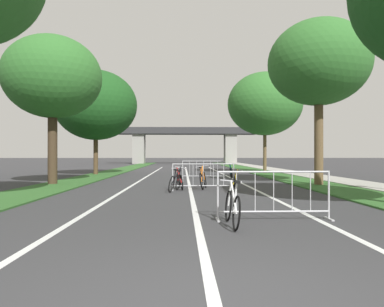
{
  "coord_description": "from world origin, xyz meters",
  "views": [
    {
      "loc": [
        -0.29,
        -3.16,
        1.4
      ],
      "look_at": [
        0.34,
        21.51,
        1.48
      ],
      "focal_mm": 33.36,
      "sensor_mm": 36.0,
      "label": 1
    }
  ],
  "objects_px": {
    "tree_left_pine_far": "(53,78)",
    "tree_right_pine_near": "(319,63)",
    "tree_left_oak_near": "(96,105)",
    "bicycle_teal_2": "(231,172)",
    "bicycle_white_0": "(232,207)",
    "bicycle_black_5": "(175,182)",
    "bicycle_yellow_1": "(234,182)",
    "bicycle_orange_4": "(203,180)",
    "tree_right_oak_mid": "(265,104)",
    "crowd_barrier_second": "(203,177)",
    "bicycle_red_3": "(180,181)",
    "crowd_barrier_nearest": "(274,196)",
    "crowd_barrier_third": "(204,170)"
  },
  "relations": [
    {
      "from": "tree_left_oak_near",
      "to": "bicycle_yellow_1",
      "type": "height_order",
      "value": "tree_left_oak_near"
    },
    {
      "from": "tree_left_oak_near",
      "to": "bicycle_yellow_1",
      "type": "xyz_separation_m",
      "value": [
        7.94,
        -11.41,
        -4.45
      ]
    },
    {
      "from": "bicycle_yellow_1",
      "to": "bicycle_black_5",
      "type": "bearing_deg",
      "value": -172.18
    },
    {
      "from": "crowd_barrier_nearest",
      "to": "bicycle_orange_4",
      "type": "distance_m",
      "value": 7.03
    },
    {
      "from": "crowd_barrier_third",
      "to": "bicycle_black_5",
      "type": "xyz_separation_m",
      "value": [
        -1.47,
        -6.79,
        -0.16
      ]
    },
    {
      "from": "tree_right_pine_near",
      "to": "bicycle_black_5",
      "type": "distance_m",
      "value": 8.62
    },
    {
      "from": "bicycle_yellow_1",
      "to": "bicycle_red_3",
      "type": "height_order",
      "value": "same"
    },
    {
      "from": "tree_left_oak_near",
      "to": "tree_right_oak_mid",
      "type": "height_order",
      "value": "tree_right_oak_mid"
    },
    {
      "from": "tree_right_pine_near",
      "to": "crowd_barrier_nearest",
      "type": "xyz_separation_m",
      "value": [
        -4.21,
        -8.4,
        -5.02
      ]
    },
    {
      "from": "tree_right_pine_near",
      "to": "bicycle_teal_2",
      "type": "xyz_separation_m",
      "value": [
        -3.32,
        4.9,
        -5.18
      ]
    },
    {
      "from": "tree_right_pine_near",
      "to": "crowd_barrier_second",
      "type": "height_order",
      "value": "tree_right_pine_near"
    },
    {
      "from": "tree_right_pine_near",
      "to": "crowd_barrier_second",
      "type": "relative_size",
      "value": 3.05
    },
    {
      "from": "tree_left_oak_near",
      "to": "bicycle_black_5",
      "type": "relative_size",
      "value": 4.53
    },
    {
      "from": "tree_right_oak_mid",
      "to": "bicycle_black_5",
      "type": "xyz_separation_m",
      "value": [
        -6.34,
        -12.66,
        -4.79
      ]
    },
    {
      "from": "crowd_barrier_nearest",
      "to": "crowd_barrier_third",
      "type": "height_order",
      "value": "same"
    },
    {
      "from": "tree_right_oak_mid",
      "to": "bicycle_white_0",
      "type": "xyz_separation_m",
      "value": [
        -5.08,
        -19.19,
        -4.78
      ]
    },
    {
      "from": "tree_right_oak_mid",
      "to": "bicycle_black_5",
      "type": "bearing_deg",
      "value": -116.62
    },
    {
      "from": "crowd_barrier_third",
      "to": "bicycle_orange_4",
      "type": "xyz_separation_m",
      "value": [
        -0.36,
        -5.78,
        -0.14
      ]
    },
    {
      "from": "tree_left_oak_near",
      "to": "crowd_barrier_third",
      "type": "xyz_separation_m",
      "value": [
        7.19,
        -4.44,
        -4.28
      ]
    },
    {
      "from": "bicycle_red_3",
      "to": "bicycle_orange_4",
      "type": "bearing_deg",
      "value": -4.2
    },
    {
      "from": "crowd_barrier_second",
      "to": "bicycle_white_0",
      "type": "xyz_separation_m",
      "value": [
        0.17,
        -6.96,
        -0.15
      ]
    },
    {
      "from": "crowd_barrier_second",
      "to": "bicycle_teal_2",
      "type": "height_order",
      "value": "crowd_barrier_second"
    },
    {
      "from": "tree_left_oak_near",
      "to": "bicycle_teal_2",
      "type": "distance_m",
      "value": 10.62
    },
    {
      "from": "tree_left_oak_near",
      "to": "bicycle_black_5",
      "type": "distance_m",
      "value": 13.36
    },
    {
      "from": "crowd_barrier_nearest",
      "to": "bicycle_yellow_1",
      "type": "distance_m",
      "value": 5.75
    },
    {
      "from": "crowd_barrier_third",
      "to": "tree_right_oak_mid",
      "type": "bearing_deg",
      "value": 50.3
    },
    {
      "from": "tree_right_pine_near",
      "to": "bicycle_white_0",
      "type": "bearing_deg",
      "value": -119.93
    },
    {
      "from": "tree_left_oak_near",
      "to": "bicycle_teal_2",
      "type": "xyz_separation_m",
      "value": [
        8.84,
        -3.85,
        -4.45
      ]
    },
    {
      "from": "bicycle_yellow_1",
      "to": "tree_left_pine_far",
      "type": "bearing_deg",
      "value": 169.77
    },
    {
      "from": "tree_right_oak_mid",
      "to": "bicycle_orange_4",
      "type": "bearing_deg",
      "value": -114.2
    },
    {
      "from": "crowd_barrier_third",
      "to": "crowd_barrier_second",
      "type": "bearing_deg",
      "value": -93.45
    },
    {
      "from": "tree_left_oak_near",
      "to": "bicycle_white_0",
      "type": "distance_m",
      "value": 19.59
    },
    {
      "from": "bicycle_yellow_1",
      "to": "bicycle_orange_4",
      "type": "xyz_separation_m",
      "value": [
        -1.11,
        1.2,
        0.02
      ]
    },
    {
      "from": "bicycle_red_3",
      "to": "crowd_barrier_third",
      "type": "bearing_deg",
      "value": 69.67
    },
    {
      "from": "crowd_barrier_third",
      "to": "bicycle_white_0",
      "type": "bearing_deg",
      "value": -90.9
    },
    {
      "from": "crowd_barrier_nearest",
      "to": "bicycle_orange_4",
      "type": "bearing_deg",
      "value": 99.16
    },
    {
      "from": "crowd_barrier_second",
      "to": "crowd_barrier_third",
      "type": "xyz_separation_m",
      "value": [
        0.38,
        6.36,
        0.0
      ]
    },
    {
      "from": "bicycle_white_0",
      "to": "bicycle_black_5",
      "type": "relative_size",
      "value": 1.01
    },
    {
      "from": "crowd_barrier_nearest",
      "to": "crowd_barrier_third",
      "type": "bearing_deg",
      "value": 93.41
    },
    {
      "from": "crowd_barrier_third",
      "to": "bicycle_orange_4",
      "type": "distance_m",
      "value": 5.79
    },
    {
      "from": "crowd_barrier_nearest",
      "to": "bicycle_yellow_1",
      "type": "relative_size",
      "value": 1.46
    },
    {
      "from": "tree_left_oak_near",
      "to": "bicycle_teal_2",
      "type": "relative_size",
      "value": 4.42
    },
    {
      "from": "crowd_barrier_third",
      "to": "bicycle_yellow_1",
      "type": "relative_size",
      "value": 1.47
    },
    {
      "from": "tree_left_oak_near",
      "to": "bicycle_white_0",
      "type": "bearing_deg",
      "value": -68.53
    },
    {
      "from": "tree_left_pine_far",
      "to": "tree_right_pine_near",
      "type": "distance_m",
      "value": 12.23
    },
    {
      "from": "tree_right_oak_mid",
      "to": "crowd_barrier_second",
      "type": "bearing_deg",
      "value": -113.26
    },
    {
      "from": "tree_right_pine_near",
      "to": "bicycle_black_5",
      "type": "bearing_deg",
      "value": -159.03
    },
    {
      "from": "bicycle_red_3",
      "to": "crowd_barrier_second",
      "type": "bearing_deg",
      "value": -37.14
    },
    {
      "from": "crowd_barrier_nearest",
      "to": "bicycle_red_3",
      "type": "relative_size",
      "value": 1.47
    },
    {
      "from": "crowd_barrier_second",
      "to": "bicycle_white_0",
      "type": "distance_m",
      "value": 6.96
    }
  ]
}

